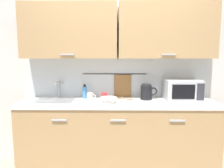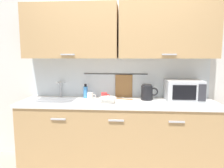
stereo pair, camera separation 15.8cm
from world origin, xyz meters
TOP-DOWN VIEW (x-y plane):
  - counter_unit at (-0.01, 0.30)m, footprint 2.53×0.64m
  - back_wall_assembly at (0.00, 0.53)m, footprint 3.70×0.41m
  - sink_faucet at (-0.83, 0.53)m, footprint 0.09×0.17m
  - microwave at (0.86, 0.41)m, footprint 0.46×0.35m
  - electric_kettle at (0.39, 0.41)m, footprint 0.23×0.16m
  - dish_soap_bottle at (-0.46, 0.48)m, footprint 0.06×0.06m
  - mug_near_sink at (-0.37, 0.37)m, footprint 0.12×0.08m
  - mixing_bowl at (-0.11, 0.18)m, footprint 0.21×0.21m
  - mug_by_kettle at (-0.18, 0.39)m, footprint 0.12×0.08m
  - wooden_spoon at (0.11, 0.41)m, footprint 0.27×0.12m

SIDE VIEW (x-z plane):
  - counter_unit at x=-0.01m, z-range 0.01..0.91m
  - wooden_spoon at x=0.11m, z-range 0.90..0.91m
  - mixing_bowl at x=-0.11m, z-range 0.91..0.98m
  - mug_near_sink at x=-0.37m, z-range 0.90..1.00m
  - mug_by_kettle at x=-0.18m, z-range 0.90..1.00m
  - dish_soap_bottle at x=-0.46m, z-range 0.89..1.08m
  - electric_kettle at x=0.39m, z-range 0.90..1.11m
  - microwave at x=0.86m, z-range 0.90..1.17m
  - sink_faucet at x=-0.83m, z-range 0.93..1.15m
  - back_wall_assembly at x=0.00m, z-range 0.27..2.77m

